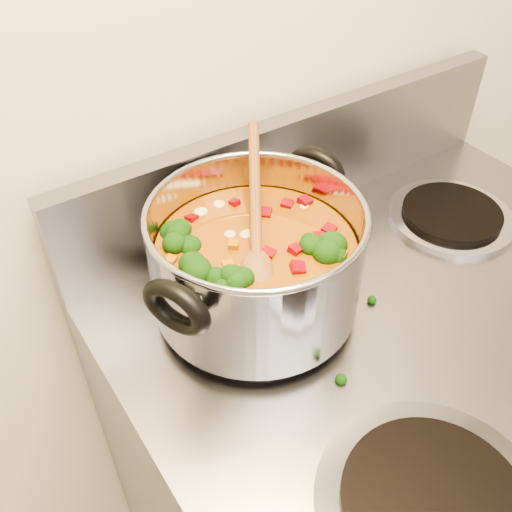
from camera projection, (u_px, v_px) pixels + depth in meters
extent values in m
cube|color=gray|center=(387.00, 500.00, 1.01)|extent=(0.75, 0.65, 0.92)
cube|color=gray|center=(298.00, 163.00, 0.84)|extent=(0.75, 0.03, 0.16)
cylinder|color=#A5A5AD|center=(434.00, 507.00, 0.54)|extent=(0.23, 0.23, 0.01)
cylinder|color=black|center=(435.00, 503.00, 0.53)|extent=(0.18, 0.18, 0.01)
cylinder|color=#A5A5AD|center=(258.00, 314.00, 0.72)|extent=(0.19, 0.19, 0.01)
cylinder|color=black|center=(258.00, 309.00, 0.71)|extent=(0.15, 0.15, 0.01)
cylinder|color=#A5A5AD|center=(451.00, 217.00, 0.87)|extent=(0.19, 0.19, 0.01)
cylinder|color=black|center=(452.00, 213.00, 0.86)|extent=(0.15, 0.15, 0.01)
cylinder|color=#A3A3AB|center=(256.00, 259.00, 0.67)|extent=(0.25, 0.25, 0.14)
torus|color=#A3A3AB|center=(256.00, 213.00, 0.63)|extent=(0.25, 0.25, 0.01)
cylinder|color=#7C3A0B|center=(256.00, 273.00, 0.69)|extent=(0.24, 0.24, 0.09)
torus|color=black|center=(176.00, 307.00, 0.55)|extent=(0.05, 0.08, 0.08)
torus|color=black|center=(316.00, 169.00, 0.73)|extent=(0.05, 0.08, 0.08)
ellipsoid|color=black|center=(327.00, 249.00, 0.66)|extent=(0.04, 0.04, 0.03)
ellipsoid|color=black|center=(263.00, 221.00, 0.69)|extent=(0.04, 0.04, 0.03)
ellipsoid|color=black|center=(284.00, 299.00, 0.60)|extent=(0.04, 0.04, 0.03)
ellipsoid|color=black|center=(193.00, 235.00, 0.67)|extent=(0.04, 0.04, 0.03)
ellipsoid|color=black|center=(239.00, 204.00, 0.72)|extent=(0.04, 0.04, 0.03)
ellipsoid|color=black|center=(338.00, 254.00, 0.65)|extent=(0.04, 0.04, 0.03)
ellipsoid|color=black|center=(331.00, 233.00, 0.68)|extent=(0.04, 0.04, 0.03)
ellipsoid|color=maroon|center=(264.00, 213.00, 0.71)|extent=(0.01, 0.01, 0.01)
ellipsoid|color=maroon|center=(270.00, 193.00, 0.74)|extent=(0.01, 0.01, 0.01)
ellipsoid|color=maroon|center=(185.00, 256.00, 0.65)|extent=(0.01, 0.01, 0.01)
ellipsoid|color=maroon|center=(336.00, 227.00, 0.69)|extent=(0.01, 0.01, 0.01)
ellipsoid|color=maroon|center=(289.00, 278.00, 0.62)|extent=(0.01, 0.01, 0.01)
ellipsoid|color=maroon|center=(271.00, 261.00, 0.64)|extent=(0.01, 0.01, 0.01)
ellipsoid|color=maroon|center=(228.00, 214.00, 0.70)|extent=(0.01, 0.01, 0.01)
ellipsoid|color=maroon|center=(199.00, 237.00, 0.67)|extent=(0.01, 0.01, 0.01)
ellipsoid|color=maroon|center=(259.00, 251.00, 0.65)|extent=(0.01, 0.01, 0.01)
ellipsoid|color=maroon|center=(265.00, 250.00, 0.65)|extent=(0.01, 0.01, 0.01)
ellipsoid|color=maroon|center=(234.00, 214.00, 0.70)|extent=(0.01, 0.01, 0.01)
ellipsoid|color=maroon|center=(232.00, 277.00, 0.62)|extent=(0.01, 0.01, 0.01)
ellipsoid|color=maroon|center=(322.00, 220.00, 0.70)|extent=(0.01, 0.01, 0.01)
ellipsoid|color=maroon|center=(281.00, 200.00, 0.73)|extent=(0.01, 0.01, 0.01)
ellipsoid|color=#A35309|center=(317.00, 295.00, 0.60)|extent=(0.01, 0.01, 0.01)
ellipsoid|color=#A35309|center=(227.00, 240.00, 0.67)|extent=(0.01, 0.01, 0.01)
ellipsoid|color=#A35309|center=(227.00, 199.00, 0.73)|extent=(0.01, 0.01, 0.01)
ellipsoid|color=#A35309|center=(315.00, 258.00, 0.64)|extent=(0.01, 0.01, 0.01)
ellipsoid|color=#A35309|center=(227.00, 197.00, 0.73)|extent=(0.01, 0.01, 0.01)
ellipsoid|color=#A35309|center=(238.00, 268.00, 0.63)|extent=(0.01, 0.01, 0.01)
ellipsoid|color=#A35309|center=(231.00, 232.00, 0.68)|extent=(0.01, 0.01, 0.01)
ellipsoid|color=#A35309|center=(334.00, 246.00, 0.66)|extent=(0.01, 0.01, 0.01)
ellipsoid|color=#CABB8B|center=(304.00, 256.00, 0.65)|extent=(0.02, 0.02, 0.01)
ellipsoid|color=#CABB8B|center=(301.00, 208.00, 0.71)|extent=(0.02, 0.02, 0.01)
ellipsoid|color=#CABB8B|center=(270.00, 296.00, 0.60)|extent=(0.02, 0.02, 0.01)
ellipsoid|color=#CABB8B|center=(219.00, 278.00, 0.62)|extent=(0.02, 0.02, 0.01)
ellipsoid|color=#CABB8B|center=(235.00, 286.00, 0.61)|extent=(0.02, 0.02, 0.01)
ellipsoid|color=#CABB8B|center=(300.00, 252.00, 0.65)|extent=(0.02, 0.02, 0.01)
ellipsoid|color=#CABB8B|center=(183.00, 259.00, 0.64)|extent=(0.02, 0.02, 0.01)
ellipsoid|color=brown|center=(257.00, 273.00, 0.63)|extent=(0.07, 0.07, 0.03)
cylinder|color=brown|center=(255.00, 193.00, 0.68)|extent=(0.13, 0.19, 0.08)
ellipsoid|color=black|center=(223.00, 245.00, 0.82)|extent=(0.01, 0.01, 0.01)
ellipsoid|color=black|center=(295.00, 415.00, 0.61)|extent=(0.01, 0.01, 0.01)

